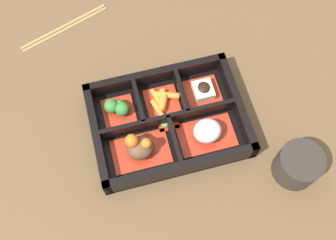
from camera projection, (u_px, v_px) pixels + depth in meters
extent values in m
plane|color=brown|center=(168.00, 125.00, 0.76)|extent=(3.00, 3.00, 0.00)
cube|color=black|center=(168.00, 124.00, 0.75)|extent=(0.28, 0.21, 0.01)
cube|color=black|center=(156.00, 77.00, 0.78)|extent=(0.28, 0.01, 0.05)
cube|color=black|center=(182.00, 169.00, 0.70)|extent=(0.28, 0.01, 0.05)
cube|color=black|center=(236.00, 104.00, 0.75)|extent=(0.01, 0.21, 0.05)
cube|color=black|center=(97.00, 138.00, 0.72)|extent=(0.01, 0.21, 0.05)
cube|color=black|center=(168.00, 120.00, 0.74)|extent=(0.26, 0.01, 0.05)
cube|color=black|center=(181.00, 95.00, 0.76)|extent=(0.01, 0.09, 0.05)
cube|color=black|center=(139.00, 105.00, 0.75)|extent=(0.01, 0.09, 0.05)
cube|color=black|center=(174.00, 142.00, 0.72)|extent=(0.01, 0.09, 0.05)
cube|color=#B22D19|center=(206.00, 135.00, 0.74)|extent=(0.11, 0.07, 0.01)
ellipsoid|color=silver|center=(207.00, 131.00, 0.72)|extent=(0.05, 0.05, 0.04)
cube|color=#B22D19|center=(141.00, 152.00, 0.72)|extent=(0.11, 0.07, 0.01)
ellipsoid|color=brown|center=(140.00, 148.00, 0.71)|extent=(0.05, 0.04, 0.04)
sphere|color=#D1661E|center=(132.00, 141.00, 0.69)|extent=(0.02, 0.02, 0.02)
sphere|color=#D1661E|center=(131.00, 140.00, 0.69)|extent=(0.02, 0.02, 0.02)
sphere|color=#D1661E|center=(146.00, 143.00, 0.69)|extent=(0.02, 0.02, 0.02)
cube|color=#B22D19|center=(203.00, 93.00, 0.77)|extent=(0.07, 0.07, 0.01)
cube|color=beige|center=(203.00, 90.00, 0.76)|extent=(0.04, 0.04, 0.02)
ellipsoid|color=black|center=(204.00, 87.00, 0.75)|extent=(0.02, 0.02, 0.01)
cube|color=#B22D19|center=(161.00, 103.00, 0.76)|extent=(0.06, 0.07, 0.01)
cylinder|color=orange|center=(167.00, 95.00, 0.76)|extent=(0.05, 0.03, 0.01)
cylinder|color=orange|center=(158.00, 109.00, 0.75)|extent=(0.02, 0.04, 0.01)
cylinder|color=orange|center=(164.00, 100.00, 0.76)|extent=(0.03, 0.05, 0.01)
cylinder|color=orange|center=(162.00, 103.00, 0.75)|extent=(0.03, 0.03, 0.02)
cylinder|color=orange|center=(157.00, 99.00, 0.76)|extent=(0.02, 0.04, 0.01)
cube|color=#B22D19|center=(119.00, 113.00, 0.76)|extent=(0.06, 0.07, 0.01)
sphere|color=#387A33|center=(122.00, 109.00, 0.74)|extent=(0.03, 0.03, 0.03)
sphere|color=#387A33|center=(111.00, 106.00, 0.74)|extent=(0.03, 0.03, 0.03)
sphere|color=#387A33|center=(120.00, 105.00, 0.75)|extent=(0.02, 0.02, 0.02)
cube|color=#B22D19|center=(169.00, 122.00, 0.75)|extent=(0.04, 0.03, 0.01)
cylinder|color=#75A84C|center=(170.00, 121.00, 0.74)|extent=(0.02, 0.02, 0.00)
cylinder|color=#75A84C|center=(165.00, 121.00, 0.74)|extent=(0.02, 0.02, 0.01)
cylinder|color=#2D2823|center=(298.00, 165.00, 0.69)|extent=(0.08, 0.08, 0.06)
cylinder|color=#597A38|center=(303.00, 160.00, 0.67)|extent=(0.06, 0.06, 0.01)
cylinder|color=#A87F51|center=(65.00, 28.00, 0.85)|extent=(0.19, 0.07, 0.01)
cylinder|color=#A87F51|center=(63.00, 26.00, 0.85)|extent=(0.19, 0.07, 0.01)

